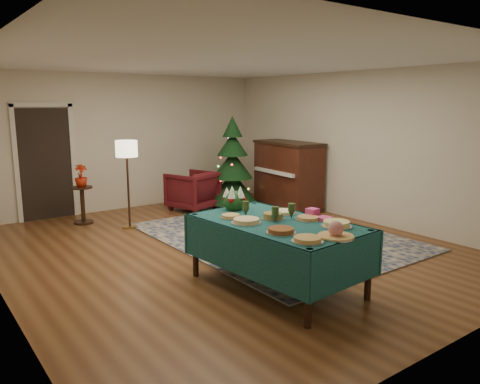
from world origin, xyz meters
TOP-DOWN VIEW (x-y plane):
  - room_shell at (0.00, 0.00)m, footprint 7.00×7.00m
  - doorway at (-1.60, 3.48)m, footprint 1.08×0.04m
  - rug at (0.99, 0.04)m, footprint 3.22×4.22m
  - buffet_table at (-0.35, -1.56)m, footprint 1.35×2.12m
  - platter_0 at (-0.63, -2.34)m, footprint 0.32×0.32m
  - platter_1 at (-0.29, -2.40)m, footprint 0.37×0.37m
  - platter_2 at (0.03, -2.12)m, footprint 0.34×0.34m
  - platter_3 at (-0.63, -1.95)m, footprint 0.32×0.32m
  - platter_4 at (-0.02, -1.72)m, footprint 0.29×0.29m
  - platter_5 at (-0.67, -1.41)m, footprint 0.34×0.34m
  - platter_6 at (-0.31, -1.45)m, footprint 0.27×0.27m
  - platter_7 at (-0.03, -1.32)m, footprint 0.31×0.31m
  - platter_8 at (-0.68, -1.11)m, footprint 0.25×0.25m
  - goblet_0 at (-0.48, -1.15)m, footprint 0.08×0.08m
  - goblet_1 at (-0.12, -1.56)m, footprint 0.08×0.08m
  - goblet_2 at (-0.39, -1.58)m, footprint 0.08×0.08m
  - napkin_stack at (0.13, -1.84)m, footprint 0.17×0.17m
  - gift_box at (0.13, -1.65)m, footprint 0.14×0.14m
  - centerpiece at (-0.39, -0.77)m, footprint 0.28×0.29m
  - armchair at (0.95, 2.53)m, footprint 1.04×1.00m
  - floor_lamp at (-0.66, 1.97)m, footprint 0.37×0.37m
  - side_table at (-1.20, 2.74)m, footprint 0.37×0.37m
  - potted_plant at (-1.20, 2.74)m, footprint 0.22×0.39m
  - christmas_tree at (1.76, 2.29)m, footprint 1.05×1.05m
  - piano at (2.65, 1.58)m, footprint 0.86×1.63m

SIDE VIEW (x-z plane):
  - rug at x=0.99m, z-range 0.00..0.02m
  - side_table at x=-1.20m, z-range -0.01..0.66m
  - armchair at x=0.95m, z-range 0.00..0.86m
  - buffet_table at x=-0.35m, z-range 0.24..1.03m
  - piano at x=2.65m, z-range -0.02..1.34m
  - potted_plant at x=-1.20m, z-range 0.67..0.89m
  - platter_8 at x=-0.68m, z-range 0.79..0.83m
  - platter_4 at x=-0.02m, z-range 0.79..0.83m
  - platter_7 at x=-0.03m, z-range 0.79..0.83m
  - napkin_stack at x=0.13m, z-range 0.79..0.83m
  - platter_0 at x=-0.63m, z-range 0.79..0.84m
  - platter_3 at x=-0.63m, z-range 0.79..0.84m
  - platter_5 at x=-0.67m, z-range 0.79..0.84m
  - platter_2 at x=0.03m, z-range 0.79..0.85m
  - platter_6 at x=-0.31m, z-range 0.79..0.86m
  - christmas_tree at x=1.76m, z-range -0.09..1.78m
  - gift_box at x=0.13m, z-range 0.79..0.89m
  - platter_1 at x=-0.29m, z-range 0.77..0.94m
  - goblet_0 at x=-0.48m, z-range 0.80..0.98m
  - goblet_1 at x=-0.12m, z-range 0.80..0.98m
  - goblet_2 at x=-0.39m, z-range 0.80..0.98m
  - centerpiece at x=-0.39m, z-range 0.76..1.09m
  - doorway at x=-1.60m, z-range 0.02..2.18m
  - floor_lamp at x=-0.66m, z-range 0.53..2.04m
  - room_shell at x=0.00m, z-range -2.15..4.85m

